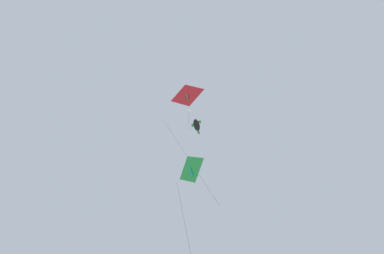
% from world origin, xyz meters
% --- Properties ---
extents(kite_delta_highest, '(3.23, 4.05, 8.77)m').
position_xyz_m(kite_delta_highest, '(-5.42, -2.79, 23.55)').
color(kite_delta_highest, red).
extents(kite_fish_mid_left, '(1.03, 0.95, 1.44)m').
position_xyz_m(kite_fish_mid_left, '(-1.91, -2.77, 23.57)').
color(kite_fish_mid_left, black).
extents(kite_delta_near_right, '(2.16, 1.89, 8.24)m').
position_xyz_m(kite_delta_near_right, '(-5.73, -3.20, 16.56)').
color(kite_delta_near_right, green).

